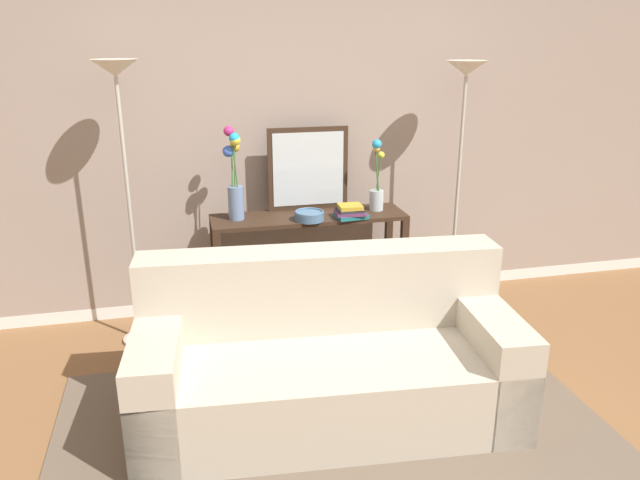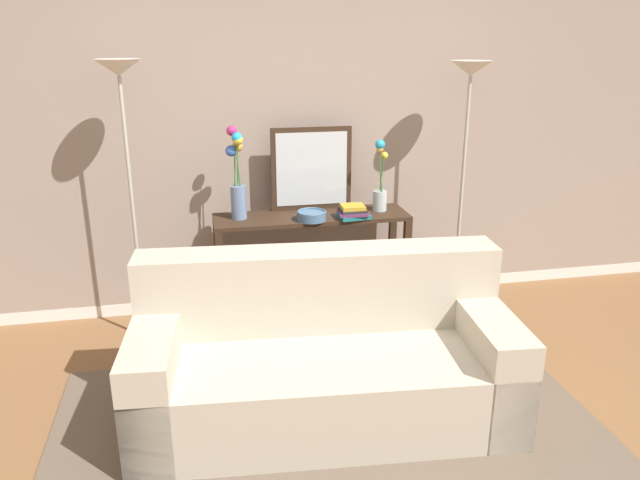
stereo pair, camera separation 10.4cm
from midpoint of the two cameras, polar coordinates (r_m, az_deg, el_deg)
back_wall at (r=4.54m, az=-1.70°, el=9.86°), size 12.00×0.15×2.61m
area_rug at (r=3.41m, az=1.74°, el=-17.16°), size 2.90×1.72×0.01m
couch at (r=3.37m, az=1.25°, el=-11.31°), size 2.06×1.01×0.88m
console_table at (r=4.37m, az=-0.10°, el=-0.66°), size 1.37×0.38×0.79m
floor_lamp_left at (r=4.01m, az=-17.07°, el=10.14°), size 0.28×0.28×1.86m
floor_lamp_right at (r=4.43m, az=14.23°, el=10.84°), size 0.28×0.28×1.83m
wall_mirror at (r=4.38m, az=-0.11°, el=6.65°), size 0.58×0.02×0.59m
vase_tall_flowers at (r=4.18m, az=-7.02°, el=5.78°), size 0.13×0.14×0.63m
vase_short_flowers at (r=4.39m, az=6.30°, el=5.04°), size 0.11×0.11×0.52m
fruit_bowl at (r=4.17m, az=-0.08°, el=2.30°), size 0.20×0.20×0.07m
book_stack at (r=4.23m, az=3.80°, el=2.61°), size 0.23×0.18×0.09m
book_row_under_console at (r=4.51m, az=-4.84°, el=-6.89°), size 0.37×0.18×0.13m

